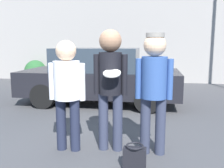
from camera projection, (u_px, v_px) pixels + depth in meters
The scene contains 8 objects.
ground_plane at pixel (100, 143), 4.11m from camera, with size 56.00×56.00×0.00m, color #3F3F42.
storefront_building at pixel (134, 33), 10.55m from camera, with size 24.00×0.22×4.13m.
person_left at pixel (67, 86), 3.72m from camera, with size 0.56×0.39×1.68m.
person_middle_with_frisbee at pixel (110, 79), 3.70m from camera, with size 0.51×0.53×1.83m.
person_right at pixel (154, 82), 3.58m from camera, with size 0.54×0.37×1.77m.
parked_car_near at pixel (100, 76), 6.85m from camera, with size 4.23×1.89×1.51m.
shrub at pixel (35, 71), 10.85m from camera, with size 0.93×0.93×0.93m.
handbag at pixel (135, 158), 3.25m from camera, with size 0.30×0.23×0.33m.
Camera 1 is at (0.84, -3.82, 1.62)m, focal length 40.00 mm.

